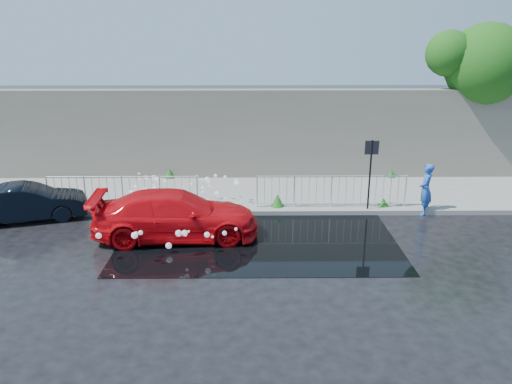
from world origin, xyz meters
TOP-DOWN VIEW (x-y plane):
  - ground at (0.00, 0.00)m, footprint 90.00×90.00m
  - pavement at (0.00, 5.00)m, footprint 30.00×4.00m
  - curb at (0.00, 3.00)m, footprint 30.00×0.25m
  - retaining_wall at (0.00, 7.20)m, footprint 30.00×0.60m
  - puddle at (0.50, 1.00)m, footprint 8.00×5.00m
  - sign_post at (4.20, 3.10)m, footprint 0.45×0.06m
  - tree at (9.59, 7.41)m, footprint 4.91×3.18m
  - railing_left at (-4.00, 3.35)m, footprint 5.05×0.05m
  - railing_right at (3.00, 3.35)m, footprint 5.05×0.05m
  - weeds at (-0.12, 4.58)m, footprint 12.17×3.93m
  - water_spray at (-2.17, 2.30)m, footprint 3.72×5.25m
  - red_car at (-1.90, 1.13)m, footprint 4.91×2.24m
  - dark_car at (-6.85, 2.60)m, footprint 3.79×2.24m
  - person at (6.05, 3.00)m, footprint 0.62×0.74m

SIDE VIEW (x-z plane):
  - ground at x=0.00m, z-range 0.00..0.00m
  - puddle at x=0.50m, z-range 0.00..0.01m
  - pavement at x=0.00m, z-range 0.00..0.15m
  - curb at x=0.00m, z-range 0.00..0.16m
  - weeds at x=-0.12m, z-range 0.11..0.54m
  - dark_car at x=-6.85m, z-range 0.00..1.18m
  - red_car at x=-1.90m, z-range 0.00..1.39m
  - water_spray at x=-2.17m, z-range 0.23..1.23m
  - railing_left at x=-4.00m, z-range 0.19..1.29m
  - railing_right at x=3.00m, z-range 0.19..1.29m
  - person at x=6.05m, z-range 0.00..1.73m
  - sign_post at x=4.20m, z-range 0.47..2.97m
  - retaining_wall at x=0.00m, z-range 0.15..3.65m
  - tree at x=9.59m, z-range 1.62..7.84m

